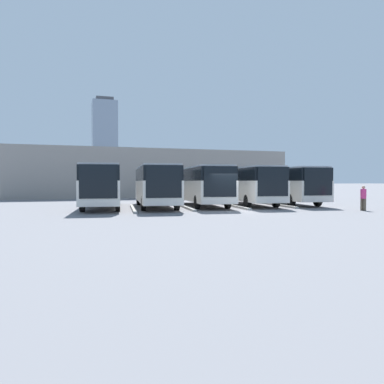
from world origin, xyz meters
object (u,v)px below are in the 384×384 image
at_px(bus_0, 286,184).
at_px(bus_4, 102,185).
at_px(bus_2, 202,184).
at_px(bus_3, 156,184).
at_px(pedestrian, 363,197).
at_px(bus_1, 247,184).

height_order(bus_0, bus_4, same).
xyz_separation_m(bus_2, bus_4, (7.86, 0.00, 0.00)).
bearing_deg(bus_2, bus_3, 12.57).
bearing_deg(bus_3, pedestrian, 156.30).
bearing_deg(bus_1, bus_0, -169.06).
height_order(bus_1, bus_3, same).
relative_size(bus_2, bus_4, 1.00).
distance_m(bus_1, bus_2, 3.93).
relative_size(bus_2, pedestrian, 6.49).
bearing_deg(bus_3, bus_4, 1.49).
distance_m(bus_0, bus_3, 11.81).
height_order(bus_0, bus_2, same).
height_order(bus_2, pedestrian, bus_2).
height_order(bus_0, bus_1, same).
bearing_deg(bus_1, bus_2, 5.88).
bearing_deg(bus_2, bus_0, -171.59).
height_order(bus_2, bus_3, same).
xyz_separation_m(bus_1, bus_2, (3.93, -0.08, 0.00)).
distance_m(bus_1, pedestrian, 9.23).
xyz_separation_m(bus_0, pedestrian, (-0.88, 8.10, -0.84)).
relative_size(bus_1, pedestrian, 6.49).
xyz_separation_m(bus_1, pedestrian, (-4.81, 7.83, -0.84)).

